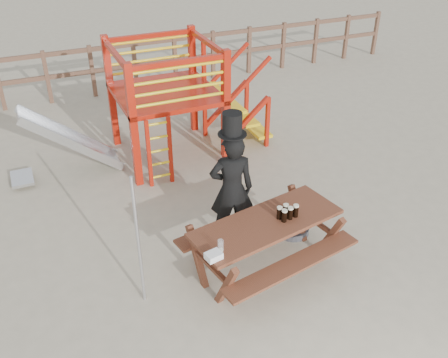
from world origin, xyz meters
TOP-DOWN VIEW (x-y plane):
  - ground at (0.00, 0.00)m, footprint 60.00×60.00m
  - back_fence at (0.00, 7.00)m, footprint 15.09×0.09m
  - playground_fort at (0.12, 3.58)m, footprint 4.71×1.84m
  - picnic_table at (0.36, 0.08)m, footprint 2.18×1.69m
  - man_with_hat at (0.21, 0.83)m, footprint 0.69×0.54m
  - metal_pole at (-1.26, 0.16)m, footprint 0.04×0.04m
  - parasol_base at (1.09, 0.59)m, footprint 0.47×0.47m
  - paper_bag at (-0.52, -0.30)m, footprint 0.20×0.17m
  - stout_pints at (0.62, 0.04)m, footprint 0.28×0.17m
  - empty_glasses at (-0.40, -0.21)m, footprint 0.07×0.07m

SIDE VIEW (x-z plane):
  - ground at x=0.00m, z-range 0.00..0.00m
  - parasol_base at x=1.09m, z-range -0.04..0.16m
  - picnic_table at x=0.36m, z-range 0.10..0.86m
  - back_fence at x=0.00m, z-range 0.14..1.34m
  - paper_bag at x=-0.52m, z-range 0.76..0.84m
  - empty_glasses at x=-0.40m, z-range 0.75..0.90m
  - stout_pints at x=0.62m, z-range 0.76..0.93m
  - man_with_hat at x=0.21m, z-range -0.10..1.85m
  - metal_pole at x=-1.26m, z-range 0.00..1.77m
  - playground_fort at x=0.12m, z-range 0.02..2.12m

